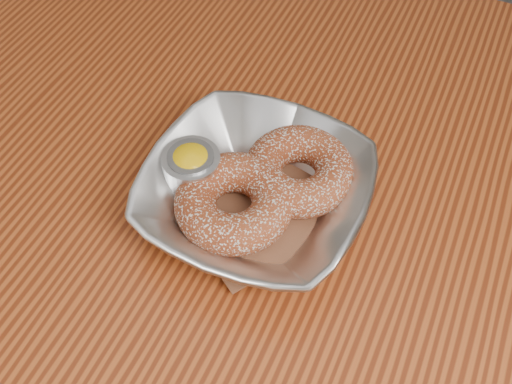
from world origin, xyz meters
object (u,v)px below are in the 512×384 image
at_px(serving_bowl, 256,194).
at_px(donut_back, 299,170).
at_px(donut_front, 234,202).
at_px(table, 344,246).
at_px(ramekin, 192,169).

xyz_separation_m(serving_bowl, donut_back, (0.03, 0.04, 0.00)).
bearing_deg(donut_back, serving_bowl, -123.09).
xyz_separation_m(serving_bowl, donut_front, (-0.01, -0.02, 0.00)).
relative_size(serving_bowl, donut_front, 1.89).
height_order(donut_back, donut_front, donut_front).
distance_m(table, donut_front, 0.18).
relative_size(donut_back, ramekin, 1.92).
bearing_deg(ramekin, donut_front, -17.20).
height_order(donut_front, ramekin, ramekin).
xyz_separation_m(serving_bowl, ramekin, (-0.07, -0.00, 0.01)).
height_order(table, donut_back, donut_back).
relative_size(table, ramekin, 20.65).
bearing_deg(table, donut_front, -141.67).
bearing_deg(serving_bowl, ramekin, -176.87).
distance_m(donut_front, ramekin, 0.06).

